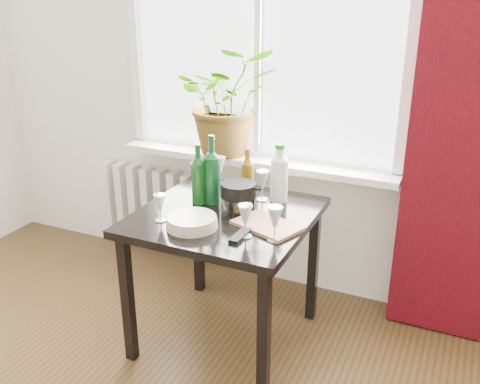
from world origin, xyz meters
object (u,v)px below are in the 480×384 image
at_px(wineglass_back_left, 220,170).
at_px(radiator, 155,207).
at_px(bottle_amber, 248,173).
at_px(tv_remote, 240,235).
at_px(cutting_board, 267,225).
at_px(wine_bottle_left, 198,174).
at_px(wineglass_front_right, 245,221).
at_px(cleaning_bottle, 279,172).
at_px(plate_stack, 192,222).
at_px(table, 225,230).
at_px(potted_plant, 228,101).
at_px(wineglass_back_center, 262,185).
at_px(wine_bottle_right, 212,169).
at_px(fondue_pot, 238,196).
at_px(wineglass_far_right, 275,223).
at_px(wineglass_front_left, 160,208).

bearing_deg(wineglass_back_left, radiator, 157.16).
distance_m(bottle_amber, tv_remote, 0.51).
xyz_separation_m(tv_remote, cutting_board, (0.07, 0.15, -0.00)).
relative_size(wine_bottle_left, wineglass_front_right, 2.03).
height_order(wine_bottle_left, cutting_board, wine_bottle_left).
bearing_deg(cutting_board, wineglass_front_right, -110.88).
xyz_separation_m(wine_bottle_left, cleaning_bottle, (0.37, 0.20, -0.00)).
bearing_deg(plate_stack, wine_bottle_left, 112.17).
distance_m(table, potted_plant, 0.85).
distance_m(table, cleaning_bottle, 0.41).
height_order(wine_bottle_left, wineglass_back_center, wine_bottle_left).
bearing_deg(table, wine_bottle_right, 140.71).
relative_size(fondue_pot, cutting_board, 0.66).
relative_size(wineglass_far_right, wineglass_back_left, 1.01).
height_order(wine_bottle_right, tv_remote, wine_bottle_right).
bearing_deg(cleaning_bottle, table, -125.33).
bearing_deg(wineglass_back_left, wineglass_front_left, -93.13).
distance_m(table, wineglass_front_left, 0.36).
bearing_deg(cutting_board, wineglass_back_center, 116.38).
height_order(wineglass_back_left, plate_stack, wineglass_back_left).
bearing_deg(plate_stack, radiator, 132.77).
distance_m(wine_bottle_left, fondue_pot, 0.24).
relative_size(wineglass_front_right, plate_stack, 0.64).
distance_m(table, wine_bottle_left, 0.32).
height_order(wineglass_far_right, plate_stack, wineglass_far_right).
xyz_separation_m(cleaning_bottle, tv_remote, (-0.00, -0.48, -0.15)).
bearing_deg(wine_bottle_left, radiator, 139.77).
xyz_separation_m(wine_bottle_right, cleaning_bottle, (0.31, 0.16, -0.02)).
bearing_deg(fondue_pot, wine_bottle_left, -168.64).
distance_m(bottle_amber, wineglass_front_right, 0.49).
distance_m(potted_plant, tv_remote, 1.04).
bearing_deg(plate_stack, table, 71.94).
bearing_deg(wineglass_far_right, wineglass_back_left, 135.06).
height_order(wineglass_back_left, tv_remote, wineglass_back_left).
xyz_separation_m(potted_plant, bottle_amber, (0.29, -0.37, -0.29)).
bearing_deg(wineglass_front_left, cleaning_bottle, 48.15).
distance_m(radiator, wineglass_front_left, 1.13).
bearing_deg(cutting_board, bottle_amber, 127.39).
bearing_deg(plate_stack, tv_remote, -0.59).
bearing_deg(table, wineglass_front_left, -138.31).
xyz_separation_m(wine_bottle_right, fondue_pot, (0.16, -0.02, -0.12)).
bearing_deg(fondue_pot, wineglass_front_right, -51.60).
bearing_deg(wine_bottle_right, cutting_board, -23.80).
bearing_deg(cleaning_bottle, wine_bottle_right, -152.23).
distance_m(wineglass_far_right, cutting_board, 0.16).
bearing_deg(wineglass_back_left, cutting_board, -42.61).
bearing_deg(wineglass_front_right, cleaning_bottle, 91.85).
height_order(bottle_amber, wineglass_far_right, bottle_amber).
bearing_deg(wineglass_back_center, wineglass_front_left, -127.19).
bearing_deg(cleaning_bottle, fondue_pot, -129.09).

